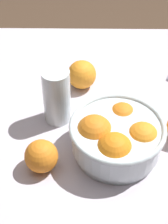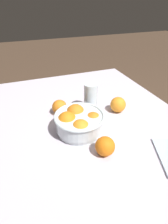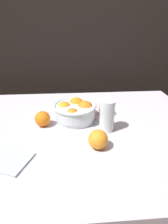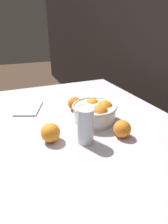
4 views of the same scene
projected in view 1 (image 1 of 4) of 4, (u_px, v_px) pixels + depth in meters
name	position (u px, v px, depth m)	size (l,w,h in m)	color
dining_table	(113.00, 152.00, 0.97)	(1.30, 0.93, 0.78)	silver
fruit_bowl	(117.00, 137.00, 0.83)	(0.21, 0.21, 0.10)	silver
juice_glass	(57.00, 98.00, 0.90)	(0.07, 0.07, 0.15)	#F4A314
orange_loose_near_bowl	(41.00, 156.00, 0.81)	(0.07, 0.07, 0.07)	orange
orange_loose_front	(82.00, 75.00, 1.01)	(0.08, 0.08, 0.08)	orange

